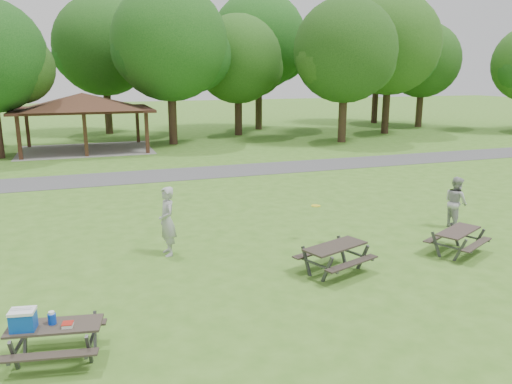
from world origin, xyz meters
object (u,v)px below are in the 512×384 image
object	(u,v)px
picnic_table_near	(45,328)
frisbee_catcher	(456,202)
picnic_table_middle	(335,252)
frisbee_thrower	(167,221)

from	to	relation	value
picnic_table_near	frisbee_catcher	bearing A→B (deg)	18.35
picnic_table_middle	frisbee_catcher	size ratio (longest dim) A/B	1.23
picnic_table_middle	frisbee_catcher	distance (m)	6.04
picnic_table_middle	frisbee_thrower	xyz separation A→B (m)	(-3.86, 2.72, 0.43)
picnic_table_near	picnic_table_middle	size ratio (longest dim) A/B	0.86
picnic_table_middle	frisbee_catcher	xyz separation A→B (m)	(5.63, 2.17, 0.30)
picnic_table_near	frisbee_catcher	xyz separation A→B (m)	(12.44, 4.13, 0.22)
frisbee_thrower	frisbee_catcher	xyz separation A→B (m)	(9.49, -0.55, -0.13)
frisbee_catcher	picnic_table_middle	bearing A→B (deg)	114.12
frisbee_thrower	frisbee_catcher	world-z (taller)	frisbee_thrower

